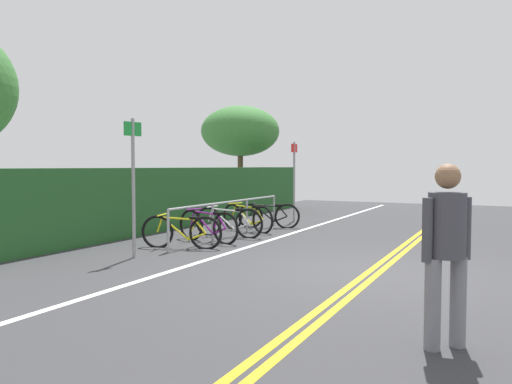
{
  "coord_description": "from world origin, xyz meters",
  "views": [
    {
      "loc": [
        -7.5,
        -1.76,
        1.59
      ],
      "look_at": [
        2.71,
        3.28,
        1.01
      ],
      "focal_mm": 35.71,
      "sensor_mm": 36.0,
      "label": 1
    }
  ],
  "objects_px": {
    "bike_rack": "(231,210)",
    "bicycle_4": "(269,216)",
    "bicycle_3": "(247,218)",
    "sign_post_near": "(133,175)",
    "bicycle_0": "(181,232)",
    "pedestrian": "(447,244)",
    "tree_mid": "(240,131)",
    "bicycle_2": "(228,222)",
    "bicycle_1": "(208,226)",
    "sign_post_far": "(294,174)"
  },
  "relations": [
    {
      "from": "bike_rack",
      "to": "sign_post_far",
      "type": "height_order",
      "value": "sign_post_far"
    },
    {
      "from": "bicycle_3",
      "to": "bicycle_1",
      "type": "bearing_deg",
      "value": -178.16
    },
    {
      "from": "bicycle_0",
      "to": "bicycle_4",
      "type": "relative_size",
      "value": 1.04
    },
    {
      "from": "bicycle_0",
      "to": "bicycle_3",
      "type": "relative_size",
      "value": 0.95
    },
    {
      "from": "sign_post_near",
      "to": "sign_post_far",
      "type": "distance_m",
      "value": 6.68
    },
    {
      "from": "bicycle_0",
      "to": "tree_mid",
      "type": "relative_size",
      "value": 0.42
    },
    {
      "from": "bicycle_0",
      "to": "sign_post_far",
      "type": "relative_size",
      "value": 0.7
    },
    {
      "from": "sign_post_near",
      "to": "sign_post_far",
      "type": "height_order",
      "value": "sign_post_near"
    },
    {
      "from": "bicycle_0",
      "to": "bicycle_3",
      "type": "distance_m",
      "value": 2.87
    },
    {
      "from": "bike_rack",
      "to": "bicycle_2",
      "type": "relative_size",
      "value": 2.77
    },
    {
      "from": "bicycle_3",
      "to": "sign_post_near",
      "type": "relative_size",
      "value": 0.7
    },
    {
      "from": "bicycle_1",
      "to": "bicycle_4",
      "type": "distance_m",
      "value": 2.77
    },
    {
      "from": "tree_mid",
      "to": "bicycle_2",
      "type": "bearing_deg",
      "value": -153.92
    },
    {
      "from": "bicycle_2",
      "to": "pedestrian",
      "type": "relative_size",
      "value": 1.08
    },
    {
      "from": "bicycle_0",
      "to": "bicycle_1",
      "type": "height_order",
      "value": "bicycle_1"
    },
    {
      "from": "sign_post_far",
      "to": "sign_post_near",
      "type": "bearing_deg",
      "value": 177.45
    },
    {
      "from": "bicycle_0",
      "to": "bicycle_4",
      "type": "distance_m",
      "value": 3.72
    },
    {
      "from": "sign_post_near",
      "to": "bicycle_4",
      "type": "bearing_deg",
      "value": -3.45
    },
    {
      "from": "sign_post_near",
      "to": "pedestrian",
      "type": "bearing_deg",
      "value": -113.18
    },
    {
      "from": "bicycle_1",
      "to": "bicycle_2",
      "type": "bearing_deg",
      "value": -0.38
    },
    {
      "from": "sign_post_far",
      "to": "bicycle_0",
      "type": "bearing_deg",
      "value": 178.5
    },
    {
      "from": "bicycle_0",
      "to": "sign_post_near",
      "type": "distance_m",
      "value": 1.66
    },
    {
      "from": "sign_post_near",
      "to": "tree_mid",
      "type": "relative_size",
      "value": 0.63
    },
    {
      "from": "bicycle_3",
      "to": "bicycle_4",
      "type": "height_order",
      "value": "bicycle_3"
    },
    {
      "from": "bicycle_0",
      "to": "pedestrian",
      "type": "xyz_separation_m",
      "value": [
        -3.5,
        -5.19,
        0.6
      ]
    },
    {
      "from": "sign_post_far",
      "to": "bicycle_1",
      "type": "bearing_deg",
      "value": 178.4
    },
    {
      "from": "bicycle_2",
      "to": "sign_post_near",
      "type": "height_order",
      "value": "sign_post_near"
    },
    {
      "from": "bike_rack",
      "to": "bicycle_3",
      "type": "distance_m",
      "value": 1.02
    },
    {
      "from": "bicycle_0",
      "to": "bicycle_3",
      "type": "xyz_separation_m",
      "value": [
        2.87,
        0.04,
        0.01
      ]
    },
    {
      "from": "bike_rack",
      "to": "bicycle_1",
      "type": "height_order",
      "value": "bike_rack"
    },
    {
      "from": "bicycle_1",
      "to": "pedestrian",
      "type": "xyz_separation_m",
      "value": [
        -4.45,
        -5.17,
        0.59
      ]
    },
    {
      "from": "bicycle_1",
      "to": "tree_mid",
      "type": "xyz_separation_m",
      "value": [
        7.84,
        3.4,
        2.57
      ]
    },
    {
      "from": "bike_rack",
      "to": "bicycle_0",
      "type": "xyz_separation_m",
      "value": [
        -1.9,
        0.04,
        -0.29
      ]
    },
    {
      "from": "sign_post_far",
      "to": "tree_mid",
      "type": "bearing_deg",
      "value": 46.7
    },
    {
      "from": "sign_post_far",
      "to": "bike_rack",
      "type": "bearing_deg",
      "value": 178.34
    },
    {
      "from": "bicycle_0",
      "to": "bike_rack",
      "type": "bearing_deg",
      "value": -1.21
    },
    {
      "from": "sign_post_near",
      "to": "tree_mid",
      "type": "height_order",
      "value": "tree_mid"
    },
    {
      "from": "bike_rack",
      "to": "bicycle_4",
      "type": "bearing_deg",
      "value": -3.23
    },
    {
      "from": "bicycle_3",
      "to": "tree_mid",
      "type": "xyz_separation_m",
      "value": [
        5.91,
        3.34,
        2.57
      ]
    },
    {
      "from": "bicycle_0",
      "to": "bicycle_2",
      "type": "bearing_deg",
      "value": -0.72
    },
    {
      "from": "sign_post_far",
      "to": "tree_mid",
      "type": "distance_m",
      "value": 5.08
    },
    {
      "from": "bicycle_0",
      "to": "bicycle_1",
      "type": "relative_size",
      "value": 0.96
    },
    {
      "from": "bicycle_1",
      "to": "bicycle_2",
      "type": "xyz_separation_m",
      "value": [
        0.87,
        -0.01,
        -0.0
      ]
    },
    {
      "from": "bike_rack",
      "to": "bicycle_0",
      "type": "height_order",
      "value": "bike_rack"
    },
    {
      "from": "sign_post_far",
      "to": "bicycle_4",
      "type": "bearing_deg",
      "value": -179.99
    },
    {
      "from": "bicycle_4",
      "to": "pedestrian",
      "type": "height_order",
      "value": "pedestrian"
    },
    {
      "from": "pedestrian",
      "to": "tree_mid",
      "type": "height_order",
      "value": "tree_mid"
    },
    {
      "from": "bicycle_1",
      "to": "sign_post_far",
      "type": "bearing_deg",
      "value": -1.6
    },
    {
      "from": "bicycle_3",
      "to": "pedestrian",
      "type": "height_order",
      "value": "pedestrian"
    },
    {
      "from": "bicycle_2",
      "to": "sign_post_near",
      "type": "distance_m",
      "value": 3.23
    }
  ]
}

